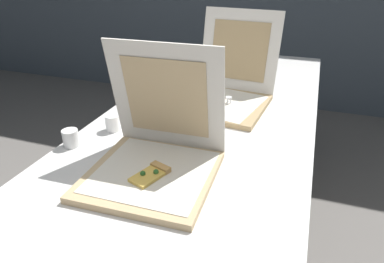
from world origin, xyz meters
The scene contains 7 objects.
table centered at (0.00, 0.66, 0.70)m, with size 0.86×2.40×0.75m.
pizza_box_front centered at (-0.03, 0.29, 0.80)m, with size 0.39×0.39×0.39m.
pizza_box_middle centered at (0.03, 0.91, 0.80)m, with size 0.42×0.48×0.39m.
cup_white_mid centered at (-0.30, 0.69, 0.78)m, with size 0.06×0.06×0.06m, color white.
cup_white_far centered at (-0.22, 1.06, 0.78)m, with size 0.06×0.06×0.06m, color white.
cup_white_near_center centered at (-0.31, 0.50, 0.78)m, with size 0.06×0.06×0.06m, color white.
cup_white_near_left centered at (-0.39, 0.34, 0.78)m, with size 0.06×0.06×0.06m, color white.
Camera 1 is at (0.37, -0.53, 1.35)m, focal length 32.40 mm.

